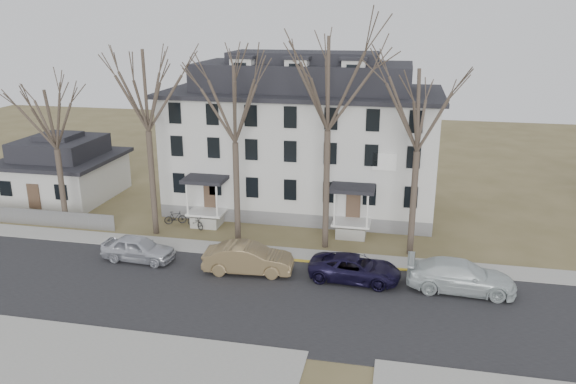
% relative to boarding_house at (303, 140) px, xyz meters
% --- Properties ---
extents(ground, '(120.00, 120.00, 0.00)m').
position_rel_boarding_house_xyz_m(ground, '(2.00, -17.95, -5.38)').
color(ground, brown).
rests_on(ground, ground).
extents(main_road, '(120.00, 10.00, 0.04)m').
position_rel_boarding_house_xyz_m(main_road, '(2.00, -15.95, -5.38)').
color(main_road, '#27272A').
rests_on(main_road, ground).
extents(far_sidewalk, '(120.00, 2.00, 0.08)m').
position_rel_boarding_house_xyz_m(far_sidewalk, '(2.00, -9.95, -5.38)').
color(far_sidewalk, '#A09F97').
rests_on(far_sidewalk, ground).
extents(near_sidewalk_left, '(20.00, 5.00, 0.08)m').
position_rel_boarding_house_xyz_m(near_sidewalk_left, '(-6.00, -22.95, -5.38)').
color(near_sidewalk_left, '#A09F97').
rests_on(near_sidewalk_left, ground).
extents(yellow_curb, '(14.00, 0.25, 0.06)m').
position_rel_boarding_house_xyz_m(yellow_curb, '(7.00, -10.85, -5.38)').
color(yellow_curb, gold).
rests_on(yellow_curb, ground).
extents(boarding_house, '(20.80, 12.36, 12.05)m').
position_rel_boarding_house_xyz_m(boarding_house, '(0.00, 0.00, 0.00)').
color(boarding_house, slate).
rests_on(boarding_house, ground).
extents(small_house, '(8.70, 8.70, 5.00)m').
position_rel_boarding_house_xyz_m(small_house, '(-20.00, -1.96, -3.13)').
color(small_house, beige).
rests_on(small_house, ground).
extents(fence, '(14.00, 0.06, 1.20)m').
position_rel_boarding_house_xyz_m(fence, '(-19.00, -8.45, -5.38)').
color(fence, gray).
rests_on(fence, ground).
extents(tree_far_left, '(8.40, 8.40, 13.72)m').
position_rel_boarding_house_xyz_m(tree_far_left, '(-9.00, -8.15, 4.96)').
color(tree_far_left, '#473B31').
rests_on(tree_far_left, ground).
extents(tree_mid_left, '(7.80, 7.80, 12.74)m').
position_rel_boarding_house_xyz_m(tree_mid_left, '(-3.00, -8.15, 4.22)').
color(tree_mid_left, '#473B31').
rests_on(tree_mid_left, ground).
extents(tree_center, '(9.00, 9.00, 14.70)m').
position_rel_boarding_house_xyz_m(tree_center, '(3.00, -8.15, 5.71)').
color(tree_center, '#473B31').
rests_on(tree_center, ground).
extents(tree_mid_right, '(7.80, 7.80, 12.74)m').
position_rel_boarding_house_xyz_m(tree_mid_right, '(8.50, -8.15, 4.22)').
color(tree_mid_right, '#473B31').
rests_on(tree_mid_right, ground).
extents(tree_bungalow, '(6.60, 6.60, 10.78)m').
position_rel_boarding_house_xyz_m(tree_bungalow, '(-16.00, -8.15, 2.74)').
color(tree_bungalow, '#473B31').
rests_on(tree_bungalow, ground).
extents(car_silver, '(4.67, 2.06, 1.56)m').
position_rel_boarding_house_xyz_m(car_silver, '(-8.08, -12.72, -4.60)').
color(car_silver, silver).
rests_on(car_silver, ground).
extents(car_tan, '(5.43, 2.29, 1.74)m').
position_rel_boarding_house_xyz_m(car_tan, '(-0.92, -12.96, -4.51)').
color(car_tan, brown).
rests_on(car_tan, ground).
extents(car_navy, '(5.40, 2.77, 1.46)m').
position_rel_boarding_house_xyz_m(car_navy, '(5.36, -12.72, -4.65)').
color(car_navy, black).
rests_on(car_navy, ground).
extents(car_white, '(5.97, 2.60, 1.71)m').
position_rel_boarding_house_xyz_m(car_white, '(11.22, -12.81, -4.53)').
color(car_white, silver).
rests_on(car_white, ground).
extents(bicycle_left, '(1.86, 1.53, 0.95)m').
position_rel_boarding_house_xyz_m(bicycle_left, '(-6.60, -6.77, -4.90)').
color(bicycle_left, black).
rests_on(bicycle_left, ground).
extents(bicycle_right, '(1.65, 1.10, 0.97)m').
position_rel_boarding_house_xyz_m(bicycle_right, '(-8.33, -6.26, -4.90)').
color(bicycle_right, black).
rests_on(bicycle_right, ground).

